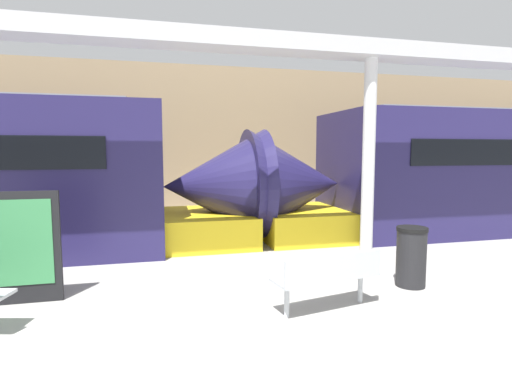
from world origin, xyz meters
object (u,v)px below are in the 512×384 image
at_px(trash_bin, 411,256).
at_px(support_column_near, 368,163).
at_px(bench_near, 329,275).
at_px(poster_board, 10,248).

bearing_deg(trash_bin, support_column_near, 90.92).
bearing_deg(bench_near, trash_bin, 9.05).
xyz_separation_m(poster_board, support_column_near, (5.80, 0.70, 1.10)).
height_order(poster_board, support_column_near, support_column_near).
xyz_separation_m(trash_bin, support_column_near, (-0.02, 1.36, 1.42)).
distance_m(bench_near, poster_board, 4.35).
relative_size(bench_near, trash_bin, 1.64).
bearing_deg(trash_bin, bench_near, -159.56).
xyz_separation_m(bench_near, trash_bin, (1.67, 0.62, -0.02)).
bearing_deg(trash_bin, poster_board, 173.59).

